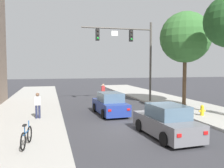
{
  "coord_description": "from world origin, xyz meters",
  "views": [
    {
      "loc": [
        -4.76,
        -12.23,
        3.41
      ],
      "look_at": [
        0.26,
        7.2,
        2.0
      ],
      "focal_mm": 38.48,
      "sensor_mm": 36.0,
      "label": 1
    }
  ],
  "objects_px": {
    "car_lead_blue": "(110,104)",
    "bicycle_leaning": "(26,137)",
    "street_tree_second": "(185,38)",
    "fire_hydrant": "(202,110)",
    "pedestrian_crossing_road": "(103,91)",
    "pedestrian_sidewalk_left_walker": "(38,104)",
    "traffic_signal_mast": "(132,46)",
    "car_following_grey": "(166,122)"
  },
  "relations": [
    {
      "from": "traffic_signal_mast",
      "to": "street_tree_second",
      "type": "height_order",
      "value": "street_tree_second"
    },
    {
      "from": "bicycle_leaning",
      "to": "car_following_grey",
      "type": "bearing_deg",
      "value": 2.4
    },
    {
      "from": "traffic_signal_mast",
      "to": "pedestrian_sidewalk_left_walker",
      "type": "relative_size",
      "value": 4.57
    },
    {
      "from": "fire_hydrant",
      "to": "street_tree_second",
      "type": "distance_m",
      "value": 7.26
    },
    {
      "from": "car_lead_blue",
      "to": "street_tree_second",
      "type": "distance_m",
      "value": 9.08
    },
    {
      "from": "car_following_grey",
      "to": "fire_hydrant",
      "type": "xyz_separation_m",
      "value": [
        4.44,
        3.44,
        -0.22
      ]
    },
    {
      "from": "bicycle_leaning",
      "to": "street_tree_second",
      "type": "relative_size",
      "value": 0.22
    },
    {
      "from": "car_following_grey",
      "to": "bicycle_leaning",
      "type": "distance_m",
      "value": 6.47
    },
    {
      "from": "pedestrian_sidewalk_left_walker",
      "to": "street_tree_second",
      "type": "bearing_deg",
      "value": 12.86
    },
    {
      "from": "traffic_signal_mast",
      "to": "pedestrian_crossing_road",
      "type": "xyz_separation_m",
      "value": [
        -2.0,
        3.44,
        -4.44
      ]
    },
    {
      "from": "car_lead_blue",
      "to": "fire_hydrant",
      "type": "relative_size",
      "value": 5.98
    },
    {
      "from": "car_lead_blue",
      "to": "fire_hydrant",
      "type": "bearing_deg",
      "value": -24.72
    },
    {
      "from": "fire_hydrant",
      "to": "street_tree_second",
      "type": "bearing_deg",
      "value": 72.95
    },
    {
      "from": "car_lead_blue",
      "to": "bicycle_leaning",
      "type": "xyz_separation_m",
      "value": [
        -5.15,
        -6.36,
        -0.18
      ]
    },
    {
      "from": "traffic_signal_mast",
      "to": "fire_hydrant",
      "type": "relative_size",
      "value": 10.42
    },
    {
      "from": "car_lead_blue",
      "to": "pedestrian_crossing_road",
      "type": "relative_size",
      "value": 2.62
    },
    {
      "from": "traffic_signal_mast",
      "to": "fire_hydrant",
      "type": "height_order",
      "value": "traffic_signal_mast"
    },
    {
      "from": "street_tree_second",
      "to": "bicycle_leaning",
      "type": "bearing_deg",
      "value": -146.01
    },
    {
      "from": "car_following_grey",
      "to": "traffic_signal_mast",
      "type": "bearing_deg",
      "value": 79.65
    },
    {
      "from": "bicycle_leaning",
      "to": "fire_hydrant",
      "type": "height_order",
      "value": "bicycle_leaning"
    },
    {
      "from": "pedestrian_crossing_road",
      "to": "fire_hydrant",
      "type": "bearing_deg",
      "value": -67.67
    },
    {
      "from": "traffic_signal_mast",
      "to": "pedestrian_sidewalk_left_walker",
      "type": "bearing_deg",
      "value": -145.82
    },
    {
      "from": "street_tree_second",
      "to": "traffic_signal_mast",
      "type": "bearing_deg",
      "value": 143.7
    },
    {
      "from": "car_lead_blue",
      "to": "car_following_grey",
      "type": "relative_size",
      "value": 0.99
    },
    {
      "from": "traffic_signal_mast",
      "to": "car_following_grey",
      "type": "relative_size",
      "value": 1.73
    },
    {
      "from": "traffic_signal_mast",
      "to": "car_lead_blue",
      "type": "distance_m",
      "value": 7.42
    },
    {
      "from": "pedestrian_crossing_road",
      "to": "bicycle_leaning",
      "type": "bearing_deg",
      "value": -113.85
    },
    {
      "from": "pedestrian_crossing_road",
      "to": "street_tree_second",
      "type": "height_order",
      "value": "street_tree_second"
    },
    {
      "from": "street_tree_second",
      "to": "car_lead_blue",
      "type": "bearing_deg",
      "value": -164.88
    },
    {
      "from": "pedestrian_sidewalk_left_walker",
      "to": "pedestrian_crossing_road",
      "type": "relative_size",
      "value": 1.0
    },
    {
      "from": "pedestrian_crossing_road",
      "to": "fire_hydrant",
      "type": "distance_m",
      "value": 11.75
    },
    {
      "from": "car_lead_blue",
      "to": "pedestrian_crossing_road",
      "type": "bearing_deg",
      "value": 81.03
    },
    {
      "from": "fire_hydrant",
      "to": "street_tree_second",
      "type": "height_order",
      "value": "street_tree_second"
    },
    {
      "from": "car_following_grey",
      "to": "bicycle_leaning",
      "type": "xyz_separation_m",
      "value": [
        -6.46,
        -0.27,
        -0.18
      ]
    },
    {
      "from": "pedestrian_sidewalk_left_walker",
      "to": "bicycle_leaning",
      "type": "bearing_deg",
      "value": -92.03
    },
    {
      "from": "traffic_signal_mast",
      "to": "street_tree_second",
      "type": "xyz_separation_m",
      "value": [
        3.86,
        -2.84,
        0.61
      ]
    },
    {
      "from": "car_lead_blue",
      "to": "bicycle_leaning",
      "type": "height_order",
      "value": "car_lead_blue"
    },
    {
      "from": "pedestrian_sidewalk_left_walker",
      "to": "street_tree_second",
      "type": "relative_size",
      "value": 0.2
    },
    {
      "from": "street_tree_second",
      "to": "fire_hydrant",
      "type": "bearing_deg",
      "value": -107.05
    },
    {
      "from": "pedestrian_crossing_road",
      "to": "bicycle_leaning",
      "type": "xyz_separation_m",
      "value": [
        -6.44,
        -14.57,
        -0.37
      ]
    },
    {
      "from": "pedestrian_sidewalk_left_walker",
      "to": "pedestrian_crossing_road",
      "type": "bearing_deg",
      "value": 55.36
    },
    {
      "from": "car_lead_blue",
      "to": "fire_hydrant",
      "type": "xyz_separation_m",
      "value": [
        5.76,
        -2.65,
        -0.22
      ]
    }
  ]
}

